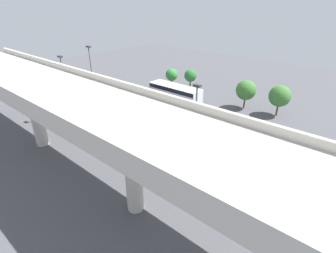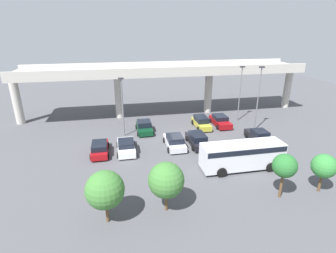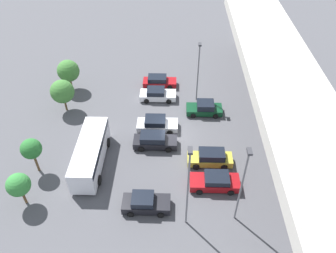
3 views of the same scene
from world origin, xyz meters
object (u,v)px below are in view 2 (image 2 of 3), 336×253
at_px(tree_front_left, 105,190).
at_px(lamp_post_near_aisle, 258,95).
at_px(parked_car_4, 197,140).
at_px(parked_car_7, 259,136).
at_px(parked_car_0, 100,148).
at_px(lamp_post_by_overpass, 122,103).
at_px(parked_car_6, 220,121).
at_px(tree_front_far_right, 324,166).
at_px(tree_front_right, 285,166).
at_px(shuttle_bus, 242,154).
at_px(tree_front_centre, 166,180).
at_px(parked_car_2, 144,127).
at_px(parked_car_3, 175,142).
at_px(lamp_post_mid_lot, 240,90).
at_px(parked_car_1, 126,146).
at_px(parked_car_5, 201,122).

bearing_deg(tree_front_left, lamp_post_near_aisle, 36.75).
bearing_deg(parked_car_4, parked_car_7, -92.37).
relative_size(parked_car_0, lamp_post_by_overpass, 0.57).
distance_m(parked_car_6, lamp_post_by_overpass, 14.71).
relative_size(lamp_post_near_aisle, tree_front_far_right, 2.50).
relative_size(parked_car_7, tree_front_left, 1.02).
bearing_deg(parked_car_7, tree_front_right, 159.32).
height_order(tree_front_left, tree_front_far_right, tree_front_left).
relative_size(shuttle_bus, tree_front_centre, 2.03).
height_order(shuttle_bus, tree_front_centre, tree_front_centre).
relative_size(parked_car_2, shuttle_bus, 0.51).
bearing_deg(lamp_post_near_aisle, parked_car_3, -165.52).
bearing_deg(tree_front_centre, lamp_post_mid_lot, 51.57).
relative_size(parked_car_4, tree_front_left, 1.11).
bearing_deg(tree_front_far_right, lamp_post_near_aisle, 83.52).
height_order(lamp_post_near_aisle, tree_front_far_right, lamp_post_near_aisle).
relative_size(tree_front_centre, tree_front_right, 1.03).
bearing_deg(parked_car_1, tree_front_centre, -166.75).
relative_size(lamp_post_by_overpass, tree_front_far_right, 2.18).
height_order(lamp_post_mid_lot, tree_front_left, lamp_post_mid_lot).
distance_m(parked_car_3, parked_car_5, 7.80).
height_order(parked_car_5, parked_car_6, parked_car_5).
height_order(parked_car_1, tree_front_centre, tree_front_centre).
xyz_separation_m(parked_car_0, tree_front_right, (15.53, -11.43, 2.31)).
xyz_separation_m(parked_car_5, tree_front_left, (-13.04, -17.58, 2.01)).
distance_m(parked_car_0, tree_front_right, 19.42).
distance_m(parked_car_2, parked_car_7, 15.23).
xyz_separation_m(parked_car_3, lamp_post_near_aisle, (12.29, 3.17, 4.47)).
bearing_deg(parked_car_2, lamp_post_near_aisle, 80.89).
xyz_separation_m(tree_front_left, tree_front_centre, (4.57, 0.46, -0.05)).
height_order(parked_car_0, lamp_post_near_aisle, lamp_post_near_aisle).
height_order(parked_car_5, tree_front_far_right, tree_front_far_right).
bearing_deg(tree_front_far_right, parked_car_1, 145.60).
relative_size(parked_car_0, tree_front_left, 1.06).
bearing_deg(lamp_post_mid_lot, shuttle_bus, -113.79).
xyz_separation_m(shuttle_bus, tree_front_centre, (-8.85, -5.00, 1.10)).
relative_size(parked_car_2, parked_car_5, 0.94).
relative_size(parked_car_2, tree_front_centre, 1.04).
bearing_deg(shuttle_bus, parked_car_4, 114.02).
xyz_separation_m(parked_car_7, lamp_post_by_overpass, (-16.76, 5.20, 3.89)).
height_order(parked_car_7, lamp_post_by_overpass, lamp_post_by_overpass).
distance_m(parked_car_0, tree_front_left, 11.89).
bearing_deg(lamp_post_near_aisle, parked_car_1, -169.39).
bearing_deg(lamp_post_by_overpass, parked_car_1, -89.78).
relative_size(parked_car_3, tree_front_centre, 1.12).
distance_m(shuttle_bus, tree_front_centre, 10.22).
distance_m(parked_car_1, tree_front_right, 17.07).
bearing_deg(parked_car_3, tree_front_left, 146.63).
relative_size(parked_car_6, lamp_post_by_overpass, 0.61).
bearing_deg(parked_car_5, lamp_post_near_aisle, 69.82).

